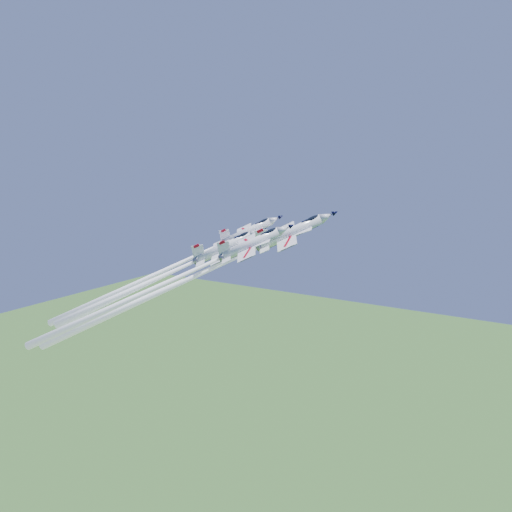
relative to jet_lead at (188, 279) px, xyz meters
The scene contains 4 objects.
jet_lead is the anchor object (origin of this frame).
jet_left 7.83m from the jet_lead, 167.20° to the left, with size 38.78×26.60×41.38m.
jet_right 9.07m from the jet_lead, 90.10° to the right, with size 40.36×27.55×42.19m.
jet_slot 5.91m from the jet_lead, 160.02° to the right, with size 35.46×23.57×33.74m.
Camera 1 is at (62.49, -100.36, 113.77)m, focal length 40.00 mm.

